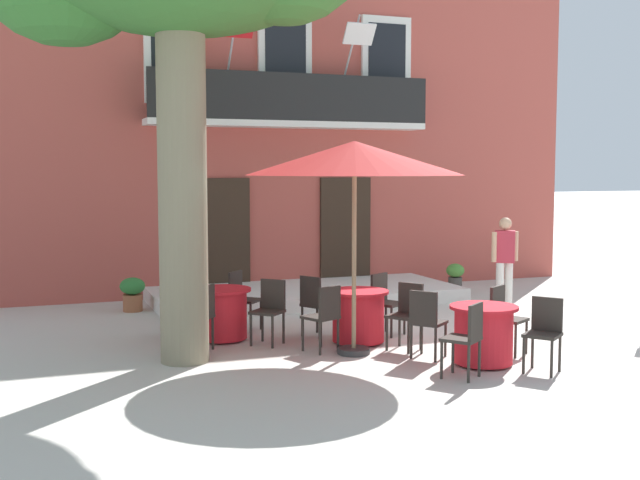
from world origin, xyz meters
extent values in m
plane|color=beige|center=(0.00, 0.00, 0.00)|extent=(120.00, 120.00, 0.00)
cube|color=#B24C42|center=(-0.88, 7.00, 3.75)|extent=(13.00, 4.00, 7.50)
cube|color=#332319|center=(-2.18, 4.97, 1.15)|extent=(1.10, 0.08, 2.30)
cube|color=#332319|center=(0.42, 4.97, 1.15)|extent=(1.10, 0.08, 2.30)
cube|color=silver|center=(-3.08, 4.96, 4.65)|extent=(1.10, 0.08, 1.90)
cube|color=black|center=(-3.08, 4.93, 4.65)|extent=(0.84, 0.04, 1.60)
cube|color=silver|center=(-0.88, 4.96, 4.65)|extent=(1.10, 0.08, 1.90)
cube|color=black|center=(-0.88, 4.93, 4.65)|extent=(0.84, 0.04, 1.60)
cube|color=silver|center=(1.32, 4.96, 4.65)|extent=(1.10, 0.08, 1.90)
cube|color=black|center=(1.32, 4.93, 4.65)|extent=(0.84, 0.04, 1.60)
cube|color=silver|center=(-0.88, 4.67, 3.34)|extent=(5.60, 0.65, 0.12)
cube|color=black|center=(-0.88, 4.38, 3.85)|extent=(5.60, 0.06, 0.90)
cylinder|color=#B2B2B7|center=(-2.08, 4.50, 4.75)|extent=(0.04, 0.95, 1.33)
cube|color=red|center=(-2.08, 4.05, 5.05)|extent=(0.60, 0.29, 0.38)
cylinder|color=#B2B2B7|center=(0.32, 4.50, 4.75)|extent=(0.04, 0.95, 1.33)
cube|color=white|center=(0.32, 4.05, 5.05)|extent=(0.60, 0.29, 0.38)
cylinder|color=#47423D|center=(-3.18, 4.70, 3.53)|extent=(0.27, 0.27, 0.27)
ellipsoid|color=#4C8E38|center=(-3.18, 4.70, 3.91)|extent=(0.35, 0.35, 0.48)
cylinder|color=#47423D|center=(-2.03, 4.70, 3.52)|extent=(0.29, 0.29, 0.25)
ellipsoid|color=#38843D|center=(-2.03, 4.70, 3.81)|extent=(0.38, 0.38, 0.33)
cylinder|color=slate|center=(-0.88, 4.70, 3.52)|extent=(0.35, 0.35, 0.24)
ellipsoid|color=#2D7533|center=(-0.88, 4.70, 3.83)|extent=(0.45, 0.45, 0.37)
cylinder|color=#995638|center=(0.27, 4.70, 3.53)|extent=(0.31, 0.31, 0.25)
ellipsoid|color=#2D7533|center=(0.27, 4.70, 3.86)|extent=(0.40, 0.40, 0.41)
cylinder|color=#47423D|center=(1.42, 4.70, 3.52)|extent=(0.32, 0.32, 0.23)
ellipsoid|color=#4C8E38|center=(1.42, 4.70, 3.84)|extent=(0.42, 0.42, 0.41)
cube|color=silver|center=(-0.88, 3.79, 0.12)|extent=(5.69, 2.42, 0.25)
cylinder|color=#7F755B|center=(-3.96, -0.13, 2.13)|extent=(0.62, 0.62, 4.26)
cylinder|color=red|center=(-1.42, 0.08, 0.37)|extent=(0.74, 0.74, 0.68)
cylinder|color=red|center=(-1.42, 0.08, 0.74)|extent=(0.86, 0.86, 0.04)
cylinder|color=#2D2823|center=(-1.42, 0.08, 0.01)|extent=(0.44, 0.44, 0.03)
cylinder|color=#2D2823|center=(-0.53, 0.38, 0.23)|extent=(0.04, 0.04, 0.45)
cylinder|color=#2D2823|center=(-0.83, 0.21, 0.23)|extent=(0.04, 0.04, 0.45)
cylinder|color=#2D2823|center=(-0.70, 0.68, 0.23)|extent=(0.04, 0.04, 0.45)
cylinder|color=#2D2823|center=(-1.00, 0.51, 0.23)|extent=(0.04, 0.04, 0.45)
cube|color=#2D2823|center=(-0.77, 0.45, 0.47)|extent=(0.54, 0.54, 0.04)
cube|color=#2D2823|center=(-0.85, 0.60, 0.70)|extent=(0.35, 0.22, 0.42)
cylinder|color=#2D2823|center=(-1.71, 0.97, 0.23)|extent=(0.04, 0.04, 0.45)
cylinder|color=#2D2823|center=(-1.55, 0.67, 0.23)|extent=(0.04, 0.04, 0.45)
cylinder|color=#2D2823|center=(-2.01, 0.80, 0.23)|extent=(0.04, 0.04, 0.45)
cylinder|color=#2D2823|center=(-1.85, 0.51, 0.23)|extent=(0.04, 0.04, 0.45)
cube|color=#2D2823|center=(-1.78, 0.74, 0.47)|extent=(0.54, 0.54, 0.04)
cube|color=#2D2823|center=(-1.94, 0.65, 0.70)|extent=(0.22, 0.35, 0.42)
cylinder|color=#2D2823|center=(-2.33, -0.12, 0.23)|extent=(0.04, 0.04, 0.45)
cylinder|color=#2D2823|center=(-2.02, 0.01, 0.23)|extent=(0.04, 0.04, 0.45)
cylinder|color=#2D2823|center=(-2.20, -0.43, 0.23)|extent=(0.04, 0.04, 0.45)
cylinder|color=#2D2823|center=(-1.89, -0.30, 0.23)|extent=(0.04, 0.04, 0.45)
cube|color=#2D2823|center=(-2.11, -0.21, 0.47)|extent=(0.52, 0.52, 0.04)
cube|color=#2D2823|center=(-2.04, -0.38, 0.70)|extent=(0.37, 0.18, 0.42)
cylinder|color=#2D2823|center=(-1.06, -0.78, 0.23)|extent=(0.04, 0.04, 0.45)
cylinder|color=#2D2823|center=(-1.25, -0.50, 0.23)|extent=(0.04, 0.04, 0.45)
cylinder|color=#2D2823|center=(-0.78, -0.60, 0.23)|extent=(0.04, 0.04, 0.45)
cylinder|color=#2D2823|center=(-0.96, -0.31, 0.23)|extent=(0.04, 0.04, 0.45)
cube|color=#2D2823|center=(-1.01, -0.55, 0.47)|extent=(0.55, 0.55, 0.04)
cube|color=#2D2823|center=(-0.86, -0.45, 0.70)|extent=(0.24, 0.34, 0.42)
cylinder|color=red|center=(-0.45, -1.66, 0.37)|extent=(0.74, 0.74, 0.68)
cylinder|color=red|center=(-0.45, -1.66, 0.74)|extent=(0.86, 0.86, 0.04)
cylinder|color=#2D2823|center=(-0.45, -1.66, 0.01)|extent=(0.44, 0.44, 0.03)
cylinder|color=#2D2823|center=(0.43, -1.34, 0.23)|extent=(0.04, 0.04, 0.45)
cylinder|color=#2D2823|center=(0.14, -1.51, 0.23)|extent=(0.04, 0.04, 0.45)
cylinder|color=#2D2823|center=(0.25, -1.05, 0.23)|extent=(0.04, 0.04, 0.45)
cylinder|color=#2D2823|center=(-0.04, -1.22, 0.23)|extent=(0.04, 0.04, 0.45)
cube|color=#2D2823|center=(0.19, -1.28, 0.47)|extent=(0.55, 0.55, 0.04)
cube|color=#2D2823|center=(0.10, -1.12, 0.70)|extent=(0.35, 0.23, 0.42)
cylinder|color=#2D2823|center=(-0.89, -0.84, 0.23)|extent=(0.04, 0.04, 0.45)
cylinder|color=#2D2823|center=(-0.68, -1.10, 0.23)|extent=(0.04, 0.04, 0.45)
cylinder|color=#2D2823|center=(-1.16, -1.05, 0.23)|extent=(0.04, 0.04, 0.45)
cylinder|color=#2D2823|center=(-0.94, -1.31, 0.23)|extent=(0.04, 0.04, 0.45)
cube|color=#2D2823|center=(-0.92, -1.07, 0.47)|extent=(0.56, 0.56, 0.04)
cube|color=#2D2823|center=(-1.06, -1.19, 0.70)|extent=(0.27, 0.32, 0.42)
cylinder|color=#2D2823|center=(-1.29, -2.08, 0.23)|extent=(0.04, 0.04, 0.45)
cylinder|color=#2D2823|center=(-1.02, -1.87, 0.23)|extent=(0.04, 0.04, 0.45)
cylinder|color=#2D2823|center=(-1.08, -2.35, 0.23)|extent=(0.04, 0.04, 0.45)
cylinder|color=#2D2823|center=(-0.81, -2.15, 0.23)|extent=(0.04, 0.04, 0.45)
cube|color=#2D2823|center=(-1.05, -2.11, 0.47)|extent=(0.56, 0.56, 0.04)
cube|color=#2D2823|center=(-0.94, -2.26, 0.70)|extent=(0.33, 0.26, 0.42)
cylinder|color=#2D2823|center=(-0.04, -2.50, 0.23)|extent=(0.04, 0.04, 0.45)
cylinder|color=#2D2823|center=(-0.24, -2.23, 0.23)|extent=(0.04, 0.04, 0.45)
cylinder|color=#2D2823|center=(0.24, -2.30, 0.23)|extent=(0.04, 0.04, 0.45)
cylinder|color=#2D2823|center=(0.03, -2.02, 0.23)|extent=(0.04, 0.04, 0.45)
cube|color=#2D2823|center=(0.00, -2.26, 0.47)|extent=(0.56, 0.56, 0.04)
cube|color=#2D2823|center=(0.14, -2.15, 0.70)|extent=(0.26, 0.33, 0.42)
cylinder|color=red|center=(-3.20, 0.96, 0.37)|extent=(0.74, 0.74, 0.68)
cylinder|color=red|center=(-3.20, 0.96, 0.74)|extent=(0.86, 0.86, 0.04)
cylinder|color=#2D2823|center=(-3.20, 0.96, 0.01)|extent=(0.44, 0.44, 0.03)
cylinder|color=#2D2823|center=(-2.67, 0.19, 0.23)|extent=(0.04, 0.04, 0.45)
cylinder|color=#2D2823|center=(-2.91, 0.43, 0.23)|extent=(0.04, 0.04, 0.45)
cylinder|color=#2D2823|center=(-2.43, 0.43, 0.23)|extent=(0.04, 0.04, 0.45)
cylinder|color=#2D2823|center=(-2.67, 0.67, 0.23)|extent=(0.04, 0.04, 0.45)
cube|color=#2D2823|center=(-2.67, 0.43, 0.47)|extent=(0.57, 0.57, 0.04)
cube|color=#2D2823|center=(-2.54, 0.56, 0.70)|extent=(0.30, 0.30, 0.42)
cylinder|color=#2D2823|center=(-2.44, 1.51, 0.23)|extent=(0.04, 0.04, 0.45)
cylinder|color=#2D2823|center=(-2.68, 1.26, 0.23)|extent=(0.04, 0.04, 0.45)
cylinder|color=#2D2823|center=(-2.69, 1.74, 0.23)|extent=(0.04, 0.04, 0.45)
cylinder|color=#2D2823|center=(-2.92, 1.50, 0.23)|extent=(0.04, 0.04, 0.45)
cube|color=#2D2823|center=(-2.68, 1.50, 0.47)|extent=(0.57, 0.57, 0.04)
cube|color=#2D2823|center=(-2.81, 1.63, 0.70)|extent=(0.29, 0.30, 0.42)
cylinder|color=#2D2823|center=(-3.71, 1.75, 0.23)|extent=(0.04, 0.04, 0.45)
cylinder|color=#2D2823|center=(-3.48, 1.50, 0.23)|extent=(0.04, 0.04, 0.45)
cylinder|color=#2D2823|center=(-3.96, 1.51, 0.23)|extent=(0.04, 0.04, 0.45)
cylinder|color=#2D2823|center=(-3.72, 1.27, 0.23)|extent=(0.04, 0.04, 0.45)
cube|color=#2D2823|center=(-3.72, 1.51, 0.47)|extent=(0.57, 0.57, 0.04)
cube|color=#2D2823|center=(-3.85, 1.38, 0.70)|extent=(0.29, 0.30, 0.42)
cylinder|color=#2D2823|center=(-3.94, 0.39, 0.23)|extent=(0.04, 0.04, 0.45)
cylinder|color=#2D2823|center=(-3.71, 0.64, 0.23)|extent=(0.04, 0.04, 0.45)
cylinder|color=#2D2823|center=(-3.69, 0.16, 0.23)|extent=(0.04, 0.04, 0.45)
cylinder|color=#2D2823|center=(-3.46, 0.42, 0.23)|extent=(0.04, 0.04, 0.45)
cube|color=#2D2823|center=(-3.70, 0.40, 0.47)|extent=(0.56, 0.56, 0.04)
cube|color=#2D2823|center=(-3.57, 0.28, 0.70)|extent=(0.28, 0.31, 0.42)
cylinder|color=#997A56|center=(-1.75, -0.52, 1.27)|extent=(0.06, 0.06, 2.55)
cylinder|color=#333333|center=(-1.75, -0.52, 0.04)|extent=(0.44, 0.44, 0.08)
cone|color=#B21E1E|center=(-1.75, -0.52, 2.62)|extent=(2.90, 2.90, 0.45)
cylinder|color=#995638|center=(-4.08, 3.83, 0.15)|extent=(0.34, 0.34, 0.29)
ellipsoid|color=#2D7533|center=(-4.08, 3.83, 0.44)|extent=(0.44, 0.44, 0.30)
cylinder|color=#47423D|center=(2.31, 3.75, 0.15)|extent=(0.28, 0.28, 0.30)
ellipsoid|color=#4C8E38|center=(2.31, 3.75, 0.44)|extent=(0.36, 0.36, 0.28)
cylinder|color=silver|center=(1.93, 1.58, 0.42)|extent=(0.14, 0.14, 0.85)
cylinder|color=silver|center=(2.11, 1.58, 0.42)|extent=(0.14, 0.14, 0.85)
cube|color=#B72D3D|center=(2.02, 1.58, 1.13)|extent=(0.40, 0.38, 0.56)
sphere|color=tan|center=(2.02, 1.58, 1.53)|extent=(0.22, 0.22, 0.22)
cylinder|color=tan|center=(1.80, 1.58, 1.13)|extent=(0.09, 0.09, 0.52)
cylinder|color=tan|center=(2.24, 1.58, 1.13)|extent=(0.09, 0.09, 0.52)
camera|label=1|loc=(-5.96, -10.31, 2.49)|focal=45.19mm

